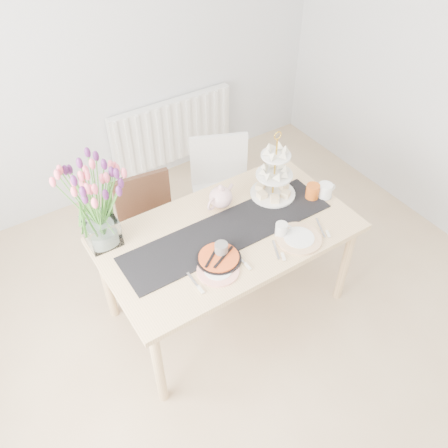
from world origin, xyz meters
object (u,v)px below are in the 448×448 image
chair_brown (150,222)px  mug_white (281,230)px  dining_table (228,240)px  mug_orange (312,192)px  teapot (221,197)px  plate_right (299,238)px  radiator (173,131)px  tart_tin (219,258)px  cake_stand (274,180)px  plate_left (218,270)px  tulip_vase (92,194)px  mug_grey (221,250)px  cream_jug (325,191)px  chair_white (221,185)px

chair_brown → mug_white: size_ratio=9.18×
dining_table → mug_orange: size_ratio=14.94×
teapot → plate_right: 0.58m
radiator → teapot: size_ratio=4.80×
tart_tin → teapot: bearing=55.8°
cake_stand → tart_tin: (-0.63, -0.31, -0.11)m
cake_stand → plate_left: bearing=-151.1°
dining_table → mug_white: mug_white is taller
mug_white → mug_orange: 0.43m
radiator → teapot: teapot is taller
tulip_vase → mug_grey: size_ratio=7.26×
cake_stand → cream_jug: size_ratio=4.55×
radiator → dining_table: 1.74m
mug_orange → radiator: bearing=26.3°
dining_table → tart_tin: bearing=-136.5°
chair_white → chair_brown: bearing=-153.1°
mug_white → radiator: bearing=103.2°
chair_white → tart_tin: (-0.56, -0.83, 0.24)m
chair_white → teapot: 0.60m
tulip_vase → cake_stand: bearing=-10.2°
cake_stand → plate_left: size_ratio=1.81×
cake_stand → teapot: size_ratio=1.80×
mug_orange → mug_white: bearing=133.3°
dining_table → tulip_vase: (-0.69, 0.34, 0.46)m
chair_brown → chair_white: bearing=10.8°
radiator → cake_stand: cake_stand is taller
dining_table → mug_white: 0.35m
mug_white → plate_left: bearing=-155.6°
chair_white → tulip_vase: bearing=-139.9°
mug_white → plate_right: size_ratio=0.32×
dining_table → plate_right: plate_right is taller
teapot → tart_tin: bearing=-142.4°
radiator → tart_tin: (-0.66, -1.83, 0.32)m
teapot → mug_grey: teapot is taller
radiator → cream_jug: cream_jug is taller
cake_stand → plate_right: size_ratio=1.58×
tulip_vase → mug_grey: (0.54, -0.49, -0.33)m
chair_white → tulip_vase: (-1.06, -0.32, 0.61)m
mug_orange → plate_left: 0.91m
chair_brown → plate_left: chair_brown is taller
radiator → mug_white: 1.90m
cake_stand → mug_grey: size_ratio=4.75×
cream_jug → tart_tin: bearing=-166.1°
chair_brown → tulip_vase: (-0.42, -0.28, 0.65)m
radiator → plate_right: size_ratio=4.22×
mug_orange → plate_left: size_ratio=0.43×
cream_jug → cake_stand: bearing=152.0°
dining_table → plate_left: size_ratio=6.43×
chair_white → teapot: teapot is taller
chair_white → mug_orange: 0.80m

